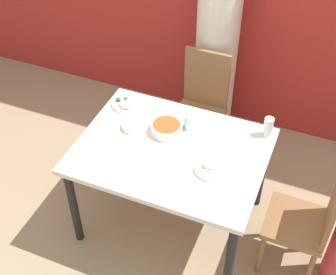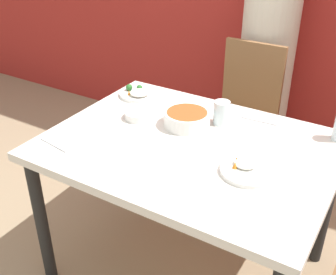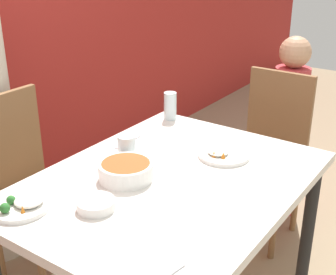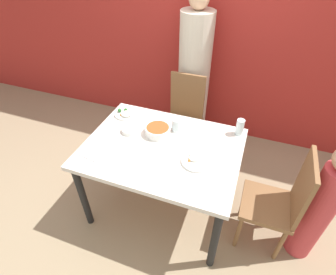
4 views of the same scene
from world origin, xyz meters
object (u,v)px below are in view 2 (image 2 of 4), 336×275
chair_adult_spot (243,118)px  person_adult (267,59)px  bowl_curry (187,118)px  plate_rice_adult (248,169)px

chair_adult_spot → person_adult: person_adult is taller
person_adult → bowl_curry: (-0.03, -1.02, 0.00)m
chair_adult_spot → plate_rice_adult: chair_adult_spot is taller
chair_adult_spot → person_adult: size_ratio=0.56×
chair_adult_spot → bowl_curry: chair_adult_spot is taller
plate_rice_adult → chair_adult_spot: bearing=112.3°
person_adult → plate_rice_adult: 1.30m
bowl_curry → plate_rice_adult: (0.40, -0.22, -0.02)m
person_adult → bowl_curry: person_adult is taller
chair_adult_spot → bowl_curry: size_ratio=4.41×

